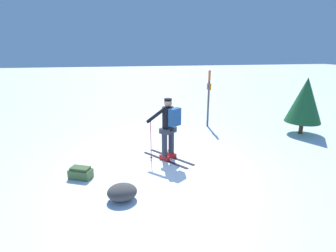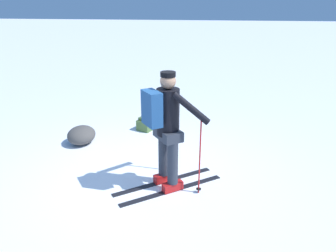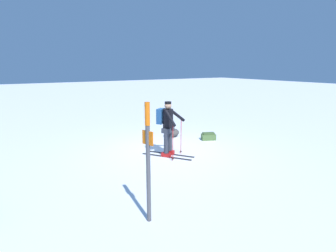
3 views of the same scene
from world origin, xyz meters
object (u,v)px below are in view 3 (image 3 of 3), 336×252
Objects in this scene: skier at (167,125)px; trail_marker at (148,154)px; dropped_backpack at (208,136)px; rock_boulder at (172,133)px.

trail_marker is (-2.15, -2.84, 0.31)m from skier.
rock_boulder is (-0.93, 1.13, 0.03)m from dropped_backpack.
skier is at bearing 52.95° from trail_marker.
skier is 2.87× the size of dropped_backpack.
rock_boulder is at bearing 53.24° from trail_marker.
skier is 2.51m from dropped_backpack.
skier reaches higher than rock_boulder.
dropped_backpack is (2.26, 0.69, -0.84)m from skier.
skier reaches higher than dropped_backpack.
dropped_backpack is at bearing -50.34° from rock_boulder.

